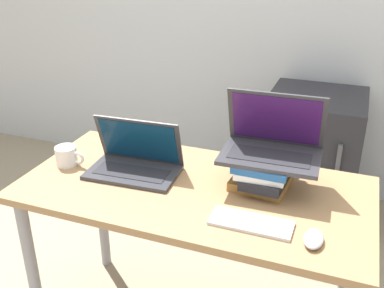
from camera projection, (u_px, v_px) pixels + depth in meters
name	position (u px, v px, depth m)	size (l,w,h in m)	color
desk	(193.00, 208.00, 1.78)	(1.35, 0.66, 0.76)	#9E754C
laptop_left	(135.00, 162.00, 1.83)	(0.38, 0.24, 0.22)	#333338
book_stack	(264.00, 171.00, 1.71)	(0.23, 0.28, 0.12)	olive
laptop_on_books	(272.00, 144.00, 1.68)	(0.38, 0.26, 0.24)	#333338
wireless_keyboard	(251.00, 223.00, 1.50)	(0.28, 0.11, 0.01)	silver
mouse	(314.00, 239.00, 1.41)	(0.06, 0.11, 0.03)	#B2B2B7
mug	(67.00, 156.00, 1.88)	(0.13, 0.09, 0.08)	white
mini_fridge	(311.00, 158.00, 2.76)	(0.55, 0.58, 0.81)	#232328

